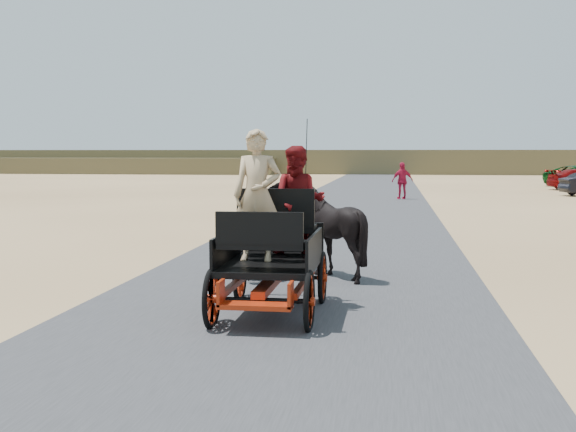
# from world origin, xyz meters

# --- Properties ---
(ground) EXTENTS (140.00, 140.00, 0.00)m
(ground) POSITION_xyz_m (0.00, 0.00, 0.00)
(ground) COLOR tan
(road) EXTENTS (6.00, 140.00, 0.01)m
(road) POSITION_xyz_m (0.00, 0.00, 0.01)
(road) COLOR #38383A
(road) RESTS_ON ground
(ridge_far) EXTENTS (140.00, 6.00, 2.40)m
(ridge_far) POSITION_xyz_m (0.00, 62.00, 1.20)
(ridge_far) COLOR brown
(ridge_far) RESTS_ON ground
(ridge_near) EXTENTS (40.00, 4.00, 1.60)m
(ridge_near) POSITION_xyz_m (-30.00, 58.00, 0.80)
(ridge_near) COLOR brown
(ridge_near) RESTS_ON ground
(carriage) EXTENTS (1.30, 2.40, 0.72)m
(carriage) POSITION_xyz_m (-0.17, -1.99, 0.36)
(carriage) COLOR black
(carriage) RESTS_ON ground
(horse_left) EXTENTS (0.91, 2.01, 1.70)m
(horse_left) POSITION_xyz_m (-0.72, 1.01, 0.85)
(horse_left) COLOR black
(horse_left) RESTS_ON ground
(horse_right) EXTENTS (1.37, 1.54, 1.70)m
(horse_right) POSITION_xyz_m (0.38, 1.01, 0.85)
(horse_right) COLOR black
(horse_right) RESTS_ON ground
(driver_man) EXTENTS (0.66, 0.43, 1.80)m
(driver_man) POSITION_xyz_m (-0.37, -1.94, 1.62)
(driver_man) COLOR tan
(driver_man) RESTS_ON carriage
(passenger_woman) EXTENTS (0.77, 0.60, 1.58)m
(passenger_woman) POSITION_xyz_m (0.13, -1.39, 1.51)
(passenger_woman) COLOR #660C0F
(passenger_woman) RESTS_ON carriage
(pedestrian) EXTENTS (1.09, 0.71, 1.73)m
(pedestrian) POSITION_xyz_m (1.92, 22.45, 0.86)
(pedestrian) COLOR #B21435
(pedestrian) RESTS_ON ground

